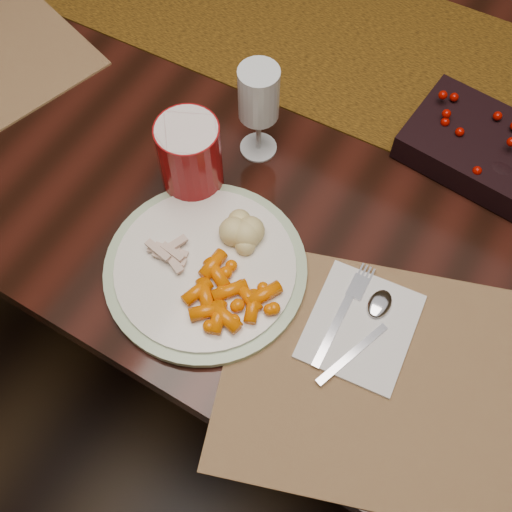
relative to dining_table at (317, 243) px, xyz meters
The scene contains 14 objects.
floor 0.38m from the dining_table, ahead, with size 5.00×5.00×0.00m, color black.
dining_table is the anchor object (origin of this frame).
table_runner 0.42m from the dining_table, 74.99° to the left, with size 1.80×0.37×0.00m, color brown.
centerpiece 0.49m from the dining_table, 12.98° to the left, with size 0.31×0.16×0.06m, color black, non-canonical shape.
placemat_main 0.57m from the dining_table, 52.24° to the right, with size 0.45×0.33×0.00m, color #9C644D.
dinner_plate 0.51m from the dining_table, 97.20° to the right, with size 0.29×0.29×0.02m, color silver.
baby_carrots 0.53m from the dining_table, 87.40° to the right, with size 0.12×0.10×0.02m, color #D95D00, non-canonical shape.
mashed_potatoes 0.49m from the dining_table, 95.89° to the right, with size 0.08×0.07×0.04m, color tan, non-canonical shape.
turkey_shreds 0.53m from the dining_table, 105.25° to the right, with size 0.06×0.06×0.01m, color beige, non-canonical shape.
napkin 0.51m from the dining_table, 57.25° to the right, with size 0.14×0.16×0.01m, color silver.
fork 0.51m from the dining_table, 62.11° to the right, with size 0.02×0.15×0.00m, color #B4B1D4, non-canonical shape.
spoon 0.53m from the dining_table, 57.64° to the right, with size 0.03×0.16×0.00m, color #ACA9C4, non-canonical shape.
red_cup 0.51m from the dining_table, 124.04° to the right, with size 0.09×0.09×0.13m, color maroon.
wine_glass 0.48m from the dining_table, 132.83° to the right, with size 0.06×0.06×0.17m, color silver, non-canonical shape.
Camera 1 is at (0.23, -0.65, 1.57)m, focal length 45.00 mm.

